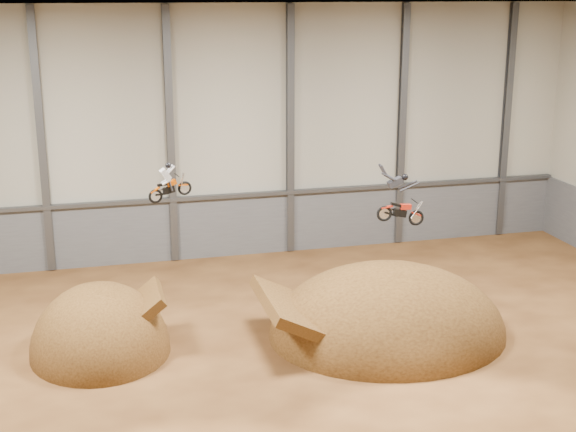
{
  "coord_description": "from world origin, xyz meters",
  "views": [
    {
      "loc": [
        -7.73,
        -28.08,
        14.67
      ],
      "look_at": [
        0.45,
        4.0,
        5.29
      ],
      "focal_mm": 50.0,
      "sensor_mm": 36.0,
      "label": 1
    }
  ],
  "objects_px": {
    "landing_ramp": "(387,333)",
    "fmx_rider_a": "(171,179)",
    "fmx_rider_b": "(400,196)",
    "takeoff_ramp": "(101,351)"
  },
  "relations": [
    {
      "from": "takeoff_ramp",
      "to": "fmx_rider_a",
      "type": "height_order",
      "value": "fmx_rider_a"
    },
    {
      "from": "takeoff_ramp",
      "to": "landing_ramp",
      "type": "xyz_separation_m",
      "value": [
        12.32,
        -1.27,
        0.0
      ]
    },
    {
      "from": "fmx_rider_a",
      "to": "fmx_rider_b",
      "type": "xyz_separation_m",
      "value": [
        10.27,
        1.18,
        -1.63
      ]
    },
    {
      "from": "landing_ramp",
      "to": "fmx_rider_b",
      "type": "height_order",
      "value": "fmx_rider_b"
    },
    {
      "from": "fmx_rider_a",
      "to": "fmx_rider_b",
      "type": "relative_size",
      "value": 0.6
    },
    {
      "from": "takeoff_ramp",
      "to": "fmx_rider_b",
      "type": "xyz_separation_m",
      "value": [
        13.42,
        0.53,
        5.77
      ]
    },
    {
      "from": "landing_ramp",
      "to": "fmx_rider_a",
      "type": "relative_size",
      "value": 5.9
    },
    {
      "from": "landing_ramp",
      "to": "fmx_rider_b",
      "type": "distance_m",
      "value": 6.15
    },
    {
      "from": "landing_ramp",
      "to": "fmx_rider_a",
      "type": "bearing_deg",
      "value": 176.13
    },
    {
      "from": "landing_ramp",
      "to": "fmx_rider_a",
      "type": "height_order",
      "value": "fmx_rider_a"
    }
  ]
}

